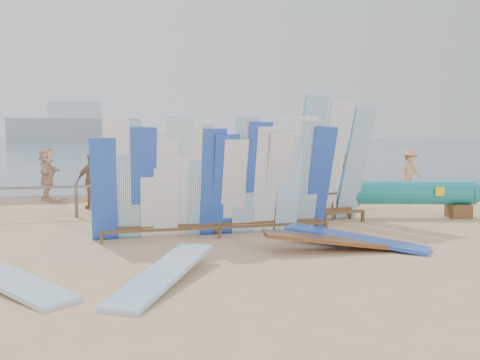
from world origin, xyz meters
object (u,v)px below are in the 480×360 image
object	(u,v)px
main_surfboard_rack	(218,182)
stroller	(250,192)
side_surfboard_rack	(321,167)
beachgoer_11	(47,174)
beach_chair_left	(205,198)
vendor_table	(315,205)
flat_board_b	(164,283)
beachgoer_9	(296,171)
beachgoer_10	(348,175)
beachgoer_6	(258,177)
beachgoer_4	(93,181)
beachgoer_7	(211,172)
beach_chair_right	(226,196)
flat_board_d	(355,246)
flat_board_a	(9,287)
beachgoer_3	(151,175)
beachgoer_extra_0	(410,172)
beachgoer_5	(197,172)
beachgoer_8	(274,175)
outrigger_canoe	(389,194)
flat_board_c	(337,251)

from	to	relation	value
main_surfboard_rack	stroller	size ratio (longest dim) A/B	5.19
side_surfboard_rack	beachgoer_11	world-z (taller)	side_surfboard_rack
beach_chair_left	stroller	world-z (taller)	stroller
vendor_table	stroller	distance (m)	3.27
flat_board_b	beachgoer_9	bearing A→B (deg)	89.08
vendor_table	beachgoer_10	size ratio (longest dim) A/B	0.74
main_surfboard_rack	beachgoer_6	size ratio (longest dim) A/B	3.11
beachgoer_4	beachgoer_7	world-z (taller)	beachgoer_7
side_surfboard_rack	stroller	bearing A→B (deg)	90.31
beach_chair_left	beach_chair_right	xyz separation A→B (m)	(0.66, 0.02, 0.05)
flat_board_d	beachgoer_9	bearing A→B (deg)	28.86
flat_board_b	beach_chair_right	size ratio (longest dim) A/B	2.78
beachgoer_7	flat_board_a	bearing A→B (deg)	125.56
flat_board_d	beachgoer_3	xyz separation A→B (m)	(-3.27, 6.94, 0.90)
flat_board_d	beachgoer_11	world-z (taller)	beachgoer_11
stroller	beachgoer_extra_0	distance (m)	6.54
beachgoer_4	beachgoer_10	bearing A→B (deg)	159.98
beachgoer_5	beachgoer_8	size ratio (longest dim) A/B	0.95
stroller	beachgoer_11	xyz separation A→B (m)	(-6.12, 2.82, 0.47)
side_surfboard_rack	beachgoer_9	distance (m)	5.22
flat_board_d	beachgoer_6	world-z (taller)	beachgoer_6
outrigger_canoe	beachgoer_11	size ratio (longest dim) A/B	3.77
flat_board_d	beachgoer_10	bearing A→B (deg)	15.99
flat_board_d	beach_chair_left	size ratio (longest dim) A/B	3.36
vendor_table	flat_board_d	distance (m)	3.01
beachgoer_4	beachgoer_6	distance (m)	4.93
beach_chair_left	beach_chair_right	world-z (taller)	beach_chair_right
main_surfboard_rack	beachgoer_4	xyz separation A→B (m)	(-2.65, 4.83, -0.33)
beachgoer_8	flat_board_c	bearing A→B (deg)	-137.00
beach_chair_right	beachgoer_11	bearing A→B (deg)	155.03
beachgoer_extra_0	beachgoer_7	size ratio (longest dim) A/B	0.88
outrigger_canoe	beachgoer_4	distance (m)	8.21
beachgoer_4	beachgoer_8	world-z (taller)	beachgoer_8
beachgoer_3	beachgoer_11	bearing A→B (deg)	115.76
flat_board_d	beachgoer_extra_0	size ratio (longest dim) A/B	1.67
vendor_table	beachgoer_4	world-z (taller)	beachgoer_4
beachgoer_5	side_surfboard_rack	bearing A→B (deg)	-38.43
main_surfboard_rack	beach_chair_right	distance (m)	4.79
beachgoer_9	beach_chair_right	bearing A→B (deg)	-93.25
flat_board_c	beachgoer_7	world-z (taller)	beachgoer_7
main_surfboard_rack	beachgoer_5	size ratio (longest dim) A/B	2.90
beachgoer_3	beachgoer_4	bearing A→B (deg)	164.74
flat_board_c	beachgoer_11	xyz separation A→B (m)	(-5.96, 9.22, 0.86)
beach_chair_right	flat_board_a	bearing A→B (deg)	-120.72
beach_chair_right	beachgoer_extra_0	world-z (taller)	beachgoer_extra_0
stroller	beachgoer_10	bearing A→B (deg)	-8.05
beachgoer_11	main_surfboard_rack	bearing A→B (deg)	-144.45
beach_chair_right	beachgoer_8	bearing A→B (deg)	-16.87
beachgoer_11	beachgoer_5	bearing A→B (deg)	-92.00
flat_board_b	beachgoer_7	xyz separation A→B (m)	(2.52, 9.01, 0.92)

